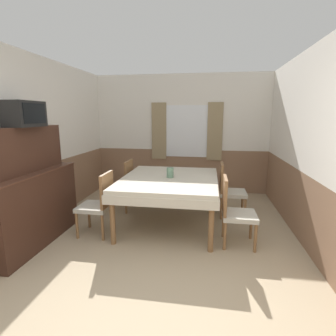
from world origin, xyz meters
TOP-DOWN VIEW (x-y plane):
  - wall_back at (0.01, 4.28)m, footprint 4.23×0.10m
  - wall_left at (-1.94, 2.13)m, footprint 0.05×4.66m
  - wall_right at (1.94, 2.13)m, footprint 0.05×4.66m
  - dining_table at (0.05, 2.31)m, footprint 1.49×1.75m
  - chair_left_far at (-0.90, 2.82)m, footprint 0.44×0.44m
  - chair_right_near at (1.00, 1.79)m, footprint 0.44×0.44m
  - chair_right_far at (1.00, 2.82)m, footprint 0.44×0.44m
  - chair_left_near at (-0.90, 1.79)m, footprint 0.44×0.44m
  - sideboard at (-1.69, 1.39)m, footprint 0.46×1.55m
  - tv at (-1.64, 1.39)m, footprint 0.29×0.50m
  - vase at (0.06, 2.31)m, footprint 0.11×0.11m

SIDE VIEW (x-z plane):
  - chair_left_far at x=-0.90m, z-range 0.02..0.95m
  - chair_right_near at x=1.00m, z-range 0.02..0.95m
  - chair_right_far at x=1.00m, z-range 0.02..0.95m
  - chair_left_near at x=-0.90m, z-range 0.02..0.95m
  - dining_table at x=0.05m, z-range 0.28..1.05m
  - sideboard at x=-1.69m, z-range -0.11..1.46m
  - vase at x=0.06m, z-range 0.77..0.92m
  - wall_left at x=-1.94m, z-range 0.00..2.60m
  - wall_right at x=1.94m, z-range 0.00..2.60m
  - wall_back at x=0.01m, z-range 0.00..2.60m
  - tv at x=-1.64m, z-range 1.57..1.89m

